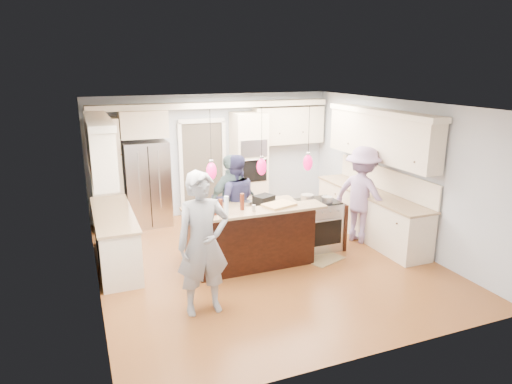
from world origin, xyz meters
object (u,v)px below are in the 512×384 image
kitchen_island (249,234)px  person_far_left (234,201)px  person_bar_end (203,244)px  refrigerator (147,184)px  island_range (318,225)px

kitchen_island → person_far_left: person_far_left is taller
kitchen_island → person_bar_end: size_ratio=1.06×
refrigerator → person_far_left: refrigerator is taller
refrigerator → island_range: refrigerator is taller
kitchen_island → island_range: size_ratio=2.28×
person_bar_end → person_far_left: (1.18, 2.13, -0.12)m
refrigerator → island_range: bearing=-42.6°
refrigerator → kitchen_island: 2.91m
refrigerator → person_bar_end: size_ratio=0.90×
island_range → kitchen_island: bearing=-176.9°
kitchen_island → person_far_left: (0.01, 0.78, 0.39)m
island_range → person_far_left: bearing=153.3°
island_range → person_far_left: size_ratio=0.53×
kitchen_island → person_far_left: 0.87m
refrigerator → island_range: size_ratio=1.96×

